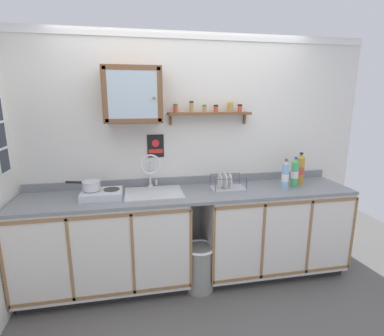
# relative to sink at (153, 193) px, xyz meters

# --- Properties ---
(floor) EXTENTS (6.25, 6.25, 0.00)m
(floor) POSITION_rel_sink_xyz_m (0.36, -0.41, -0.94)
(floor) COLOR #565451
(floor) RESTS_ON ground
(back_wall) EXTENTS (3.85, 0.07, 2.45)m
(back_wall) POSITION_rel_sink_xyz_m (0.36, 0.28, 0.30)
(back_wall) COLOR silver
(back_wall) RESTS_ON ground
(lower_cabinet_run) EXTENTS (1.57, 0.60, 0.91)m
(lower_cabinet_run) POSITION_rel_sink_xyz_m (-0.47, -0.04, -0.48)
(lower_cabinet_run) COLOR black
(lower_cabinet_run) RESTS_ON ground
(lower_cabinet_run_right) EXTENTS (1.47, 0.60, 0.91)m
(lower_cabinet_run_right) POSITION_rel_sink_xyz_m (1.24, -0.04, -0.48)
(lower_cabinet_run_right) COLOR black
(lower_cabinet_run_right) RESTS_ON ground
(countertop) EXTENTS (3.21, 0.62, 0.03)m
(countertop) POSITION_rel_sink_xyz_m (0.36, -0.04, -0.02)
(countertop) COLOR gray
(countertop) RESTS_ON lower_cabinet_run
(backsplash) EXTENTS (3.21, 0.02, 0.08)m
(backsplash) POSITION_rel_sink_xyz_m (0.36, 0.24, 0.04)
(backsplash) COLOR gray
(backsplash) RESTS_ON countertop
(sink) EXTENTS (0.54, 0.46, 0.46)m
(sink) POSITION_rel_sink_xyz_m (0.00, 0.00, 0.00)
(sink) COLOR silver
(sink) RESTS_ON countertop
(hot_plate_stove) EXTENTS (0.36, 0.28, 0.07)m
(hot_plate_stove) POSITION_rel_sink_xyz_m (-0.47, -0.06, 0.03)
(hot_plate_stove) COLOR silver
(hot_plate_stove) RESTS_ON countertop
(saucepan) EXTENTS (0.31, 0.16, 0.09)m
(saucepan) POSITION_rel_sink_xyz_m (-0.56, -0.03, 0.12)
(saucepan) COLOR silver
(saucepan) RESTS_ON hot_plate_stove
(bottle_juice_amber_0) EXTENTS (0.08, 0.08, 0.34)m
(bottle_juice_amber_0) POSITION_rel_sink_xyz_m (1.55, 0.02, 0.16)
(bottle_juice_amber_0) COLOR gold
(bottle_juice_amber_0) RESTS_ON countertop
(bottle_soda_green_1) EXTENTS (0.08, 0.08, 0.31)m
(bottle_soda_green_1) POSITION_rel_sink_xyz_m (1.43, -0.07, 0.14)
(bottle_soda_green_1) COLOR #4CB266
(bottle_soda_green_1) RESTS_ON countertop
(bottle_water_blue_2) EXTENTS (0.07, 0.07, 0.31)m
(bottle_water_blue_2) POSITION_rel_sink_xyz_m (1.29, -0.13, 0.14)
(bottle_water_blue_2) COLOR #8CB7E0
(bottle_water_blue_2) RESTS_ON countertop
(dish_rack) EXTENTS (0.34, 0.22, 0.17)m
(dish_rack) POSITION_rel_sink_xyz_m (0.73, -0.01, 0.04)
(dish_rack) COLOR #B2B2B7
(dish_rack) RESTS_ON countertop
(wall_cabinet) EXTENTS (0.53, 0.30, 0.50)m
(wall_cabinet) POSITION_rel_sink_xyz_m (-0.16, 0.12, 0.92)
(wall_cabinet) COLOR brown
(spice_shelf) EXTENTS (0.84, 0.14, 0.23)m
(spice_shelf) POSITION_rel_sink_xyz_m (0.60, 0.19, 0.75)
(spice_shelf) COLOR brown
(warning_sign) EXTENTS (0.17, 0.01, 0.23)m
(warning_sign) POSITION_rel_sink_xyz_m (0.05, 0.25, 0.41)
(warning_sign) COLOR black
(trash_bin) EXTENTS (0.31, 0.31, 0.46)m
(trash_bin) POSITION_rel_sink_xyz_m (0.41, -0.23, -0.70)
(trash_bin) COLOR gray
(trash_bin) RESTS_ON ground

